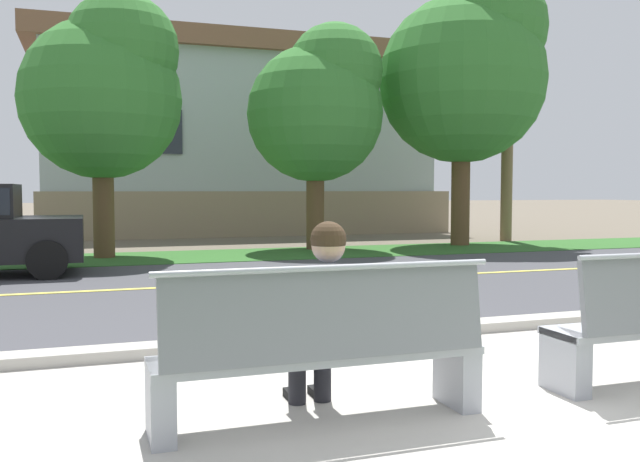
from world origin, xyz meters
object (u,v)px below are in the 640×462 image
object	(u,v)px
bench_left	(323,351)
seated_person_blue	(323,312)
shade_tree_far_left	(107,88)
palm_tree_tall	(509,16)
shade_tree_left	(320,104)
shade_tree_centre	(468,67)

from	to	relation	value
bench_left	seated_person_blue	distance (m)	0.28
shade_tree_far_left	palm_tree_tall	bearing A→B (deg)	7.39
shade_tree_left	shade_tree_centre	size ratio (longest dim) A/B	0.76
bench_left	palm_tree_tall	distance (m)	16.94
shade_tree_centre	palm_tree_tall	size ratio (longest dim) A/B	0.90
shade_tree_far_left	shade_tree_centre	world-z (taller)	shade_tree_centre
shade_tree_centre	shade_tree_left	bearing A→B (deg)	179.03
bench_left	shade_tree_centre	bearing A→B (deg)	55.36
shade_tree_centre	palm_tree_tall	distance (m)	2.72
palm_tree_tall	shade_tree_far_left	bearing A→B (deg)	-172.61
bench_left	shade_tree_left	xyz separation A→B (m)	(3.96, 11.58, 3.02)
seated_person_blue	palm_tree_tall	distance (m)	16.70
seated_person_blue	palm_tree_tall	size ratio (longest dim) A/B	0.16
bench_left	shade_tree_centre	world-z (taller)	shade_tree_centre
bench_left	shade_tree_centre	xyz separation A→B (m)	(7.95, 11.51, 4.11)
seated_person_blue	bench_left	bearing A→B (deg)	-109.41
seated_person_blue	palm_tree_tall	bearing A→B (deg)	51.60
seated_person_blue	palm_tree_tall	world-z (taller)	palm_tree_tall
shade_tree_left	palm_tree_tall	bearing A→B (deg)	8.99
shade_tree_far_left	palm_tree_tall	xyz separation A→B (m)	(10.74, 1.39, 2.69)
shade_tree_left	palm_tree_tall	xyz separation A→B (m)	(5.87, 0.93, 2.77)
bench_left	shade_tree_centre	distance (m)	14.58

